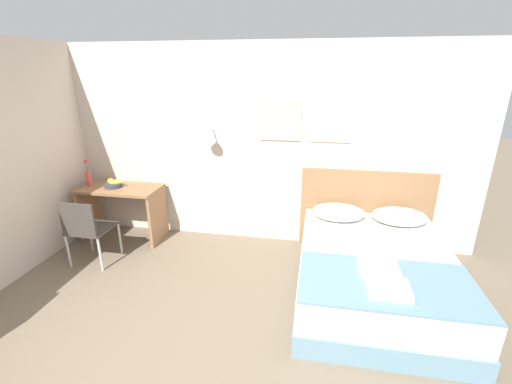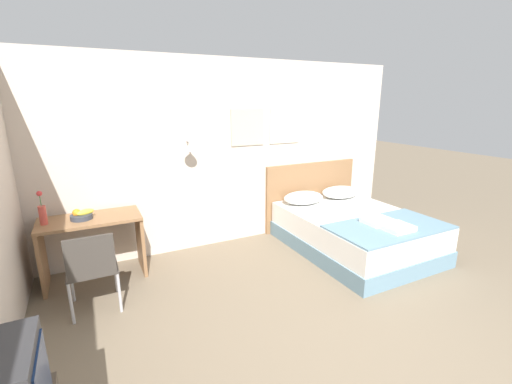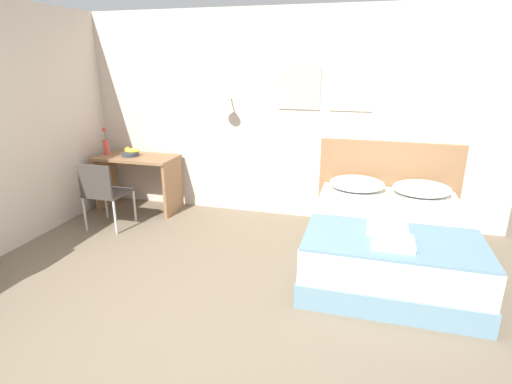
# 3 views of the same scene
# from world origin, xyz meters

# --- Properties ---
(ground_plane) EXTENTS (24.00, 24.00, 0.00)m
(ground_plane) POSITION_xyz_m (0.00, 0.00, 0.00)
(ground_plane) COLOR #756651
(wall_back) EXTENTS (5.85, 0.31, 2.65)m
(wall_back) POSITION_xyz_m (0.01, 3.00, 1.33)
(wall_back) COLOR beige
(wall_back) RESTS_ON ground_plane
(bed) EXTENTS (1.57, 2.08, 0.54)m
(bed) POSITION_xyz_m (1.50, 1.87, 0.27)
(bed) COLOR #66899E
(bed) RESTS_ON ground_plane
(headboard) EXTENTS (1.69, 0.06, 1.09)m
(headboard) POSITION_xyz_m (1.50, 2.94, 0.54)
(headboard) COLOR #8E6642
(headboard) RESTS_ON ground_plane
(pillow_left) EXTENTS (0.65, 0.47, 0.18)m
(pillow_left) POSITION_xyz_m (1.14, 2.63, 0.62)
(pillow_left) COLOR white
(pillow_left) RESTS_ON bed
(pillow_right) EXTENTS (0.65, 0.47, 0.18)m
(pillow_right) POSITION_xyz_m (1.87, 2.63, 0.62)
(pillow_right) COLOR white
(pillow_right) RESTS_ON bed
(throw_blanket) EXTENTS (1.52, 0.83, 0.02)m
(throw_blanket) POSITION_xyz_m (1.50, 1.27, 0.55)
(throw_blanket) COLOR #66899E
(throw_blanket) RESTS_ON bed
(folded_towel_near_foot) EXTENTS (0.35, 0.29, 0.06)m
(folded_towel_near_foot) POSITION_xyz_m (1.45, 1.41, 0.59)
(folded_towel_near_foot) COLOR white
(folded_towel_near_foot) RESTS_ON throw_blanket
(folded_towel_mid_bed) EXTENTS (0.34, 0.28, 0.06)m
(folded_towel_mid_bed) POSITION_xyz_m (1.48, 1.12, 0.59)
(folded_towel_mid_bed) COLOR white
(folded_towel_mid_bed) RESTS_ON throw_blanket
(desk) EXTENTS (1.10, 0.56, 0.77)m
(desk) POSITION_xyz_m (-1.83, 2.63, 0.53)
(desk) COLOR #8E6642
(desk) RESTS_ON ground_plane
(desk_chair) EXTENTS (0.47, 0.47, 0.86)m
(desk_chair) POSITION_xyz_m (-1.87, 1.88, 0.51)
(desk_chair) COLOR #3D3833
(desk_chair) RESTS_ON ground_plane
(fruit_bowl) EXTENTS (0.27, 0.23, 0.12)m
(fruit_bowl) POSITION_xyz_m (-1.91, 2.62, 0.81)
(fruit_bowl) COLOR #333842
(fruit_bowl) RESTS_ON desk
(flower_vase) EXTENTS (0.08, 0.08, 0.38)m
(flower_vase) POSITION_xyz_m (-2.28, 2.62, 0.91)
(flower_vase) COLOR #D14C42
(flower_vase) RESTS_ON desk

